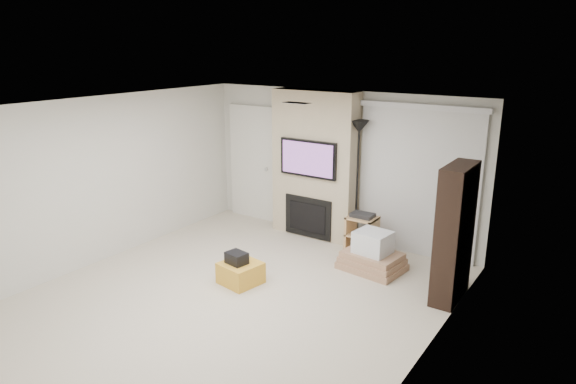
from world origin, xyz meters
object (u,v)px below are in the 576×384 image
Objects in this scene: floor_lamp at (358,148)px; bookshelf at (454,234)px; box_stack at (372,255)px; ottoman at (241,273)px; av_stand at (362,232)px.

floor_lamp is 1.15× the size of bookshelf.
box_stack is at bearing -48.68° from floor_lamp.
ottoman is at bearing -107.45° from floor_lamp.
box_stack is (0.65, -0.74, -1.41)m from floor_lamp.
floor_lamp is 3.15× the size of av_stand.
floor_lamp is 2.17× the size of box_stack.
box_stack is at bearing 46.99° from ottoman.
av_stand reaches higher than ottoman.
ottoman is 0.24× the size of floor_lamp.
floor_lamp is 2.23m from bookshelf.
ottoman is 0.76× the size of av_stand.
bookshelf is at bearing 25.04° from ottoman.
box_stack is at bearing -50.00° from av_stand.
floor_lamp is at bearing 131.32° from box_stack.
floor_lamp is at bearing 152.30° from bookshelf.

